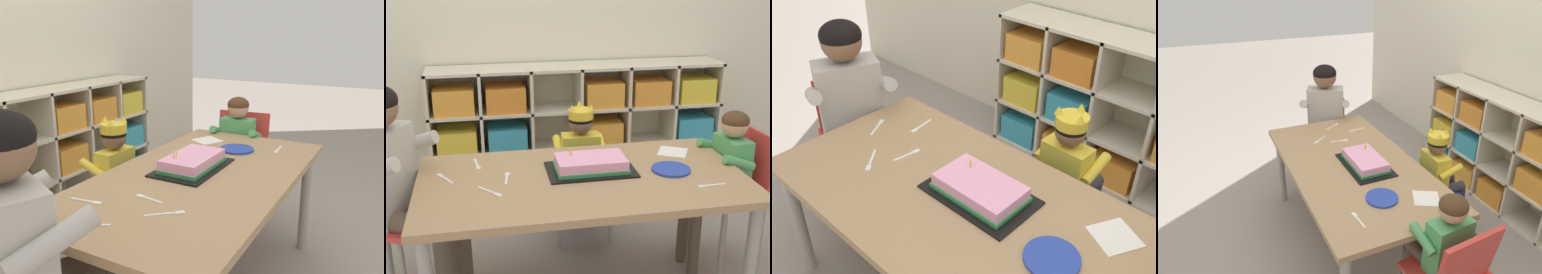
% 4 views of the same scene
% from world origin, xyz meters
% --- Properties ---
extents(storage_cubby_shelf, '(2.03, 0.31, 0.87)m').
position_xyz_m(storage_cubby_shelf, '(0.20, 1.31, 0.42)').
color(storage_cubby_shelf, beige).
rests_on(storage_cubby_shelf, ground).
extents(activity_table, '(1.47, 0.79, 0.63)m').
position_xyz_m(activity_table, '(0.00, 0.00, 0.56)').
color(activity_table, '#A37F56').
rests_on(activity_table, ground).
extents(classroom_chair_blue, '(0.36, 0.36, 0.60)m').
position_xyz_m(classroom_chair_blue, '(0.10, 0.51, 0.36)').
color(classroom_chair_blue, '#1E4CA8').
rests_on(classroom_chair_blue, ground).
extents(child_with_crown, '(0.30, 0.31, 0.81)m').
position_xyz_m(child_with_crown, '(0.11, 0.62, 0.50)').
color(child_with_crown, yellow).
rests_on(child_with_crown, ground).
extents(adult_helper_seated, '(0.49, 0.47, 1.06)m').
position_xyz_m(adult_helper_seated, '(-0.81, 0.11, 0.66)').
color(adult_helper_seated, '#B2ADA3').
rests_on(adult_helper_seated, ground).
extents(classroom_chair_guest_side, '(0.33, 0.39, 0.73)m').
position_xyz_m(classroom_chair_guest_side, '(0.86, 0.15, 0.45)').
color(classroom_chair_guest_side, red).
rests_on(classroom_chair_guest_side, ground).
extents(guest_at_table_side, '(0.31, 0.31, 0.85)m').
position_xyz_m(guest_at_table_side, '(0.75, 0.14, 0.55)').
color(guest_at_table_side, '#4C9E5B').
rests_on(guest_at_table_side, ground).
extents(birthday_cake_on_tray, '(0.40, 0.26, 0.10)m').
position_xyz_m(birthday_cake_on_tray, '(0.05, 0.06, 0.66)').
color(birthday_cake_on_tray, black).
rests_on(birthday_cake_on_tray, activity_table).
extents(paper_plate_stack, '(0.18, 0.18, 0.01)m').
position_xyz_m(paper_plate_stack, '(0.42, -0.01, 0.63)').
color(paper_plate_stack, '#233DA3').
rests_on(paper_plate_stack, activity_table).
extents(paper_napkin_square, '(0.19, 0.19, 0.00)m').
position_xyz_m(paper_napkin_square, '(0.51, 0.22, 0.63)').
color(paper_napkin_square, white).
rests_on(paper_napkin_square, activity_table).
extents(fork_beside_plate_stack, '(0.03, 0.14, 0.00)m').
position_xyz_m(fork_beside_plate_stack, '(-0.47, 0.23, 0.63)').
color(fork_beside_plate_stack, white).
rests_on(fork_beside_plate_stack, activity_table).
extents(fork_scattered_mid_table, '(0.03, 0.13, 0.00)m').
position_xyz_m(fork_scattered_mid_table, '(-0.34, 0.05, 0.63)').
color(fork_scattered_mid_table, white).
rests_on(fork_scattered_mid_table, activity_table).
extents(fork_at_table_front_edge, '(0.08, 0.12, 0.00)m').
position_xyz_m(fork_at_table_front_edge, '(-0.61, 0.10, 0.63)').
color(fork_at_table_front_edge, white).
rests_on(fork_at_table_front_edge, activity_table).
extents(fork_near_cake_tray, '(0.10, 0.12, 0.00)m').
position_xyz_m(fork_near_cake_tray, '(-0.41, -0.09, 0.63)').
color(fork_near_cake_tray, white).
rests_on(fork_near_cake_tray, activity_table).
extents(fork_by_napkin, '(0.13, 0.02, 0.00)m').
position_xyz_m(fork_by_napkin, '(0.52, -0.20, 0.63)').
color(fork_by_napkin, white).
rests_on(fork_by_napkin, activity_table).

